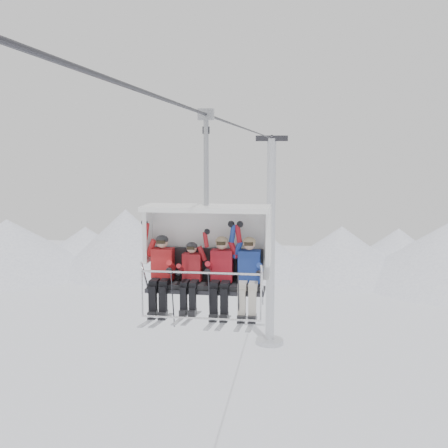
# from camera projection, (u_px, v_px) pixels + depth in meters

# --- Properties ---
(ridgeline) EXTENTS (72.00, 21.00, 7.00)m
(ridgeline) POSITION_uv_depth(u_px,v_px,m) (265.00, 248.00, 56.24)
(ridgeline) COLOR white
(ridgeline) RESTS_ON ground
(lift_tower_right) EXTENTS (2.00, 1.80, 13.48)m
(lift_tower_right) POSITION_uv_depth(u_px,v_px,m) (271.00, 257.00, 35.95)
(lift_tower_right) COLOR silver
(lift_tower_right) RESTS_ON ground
(haul_cable) EXTENTS (0.06, 50.00, 0.06)m
(haul_cable) POSITION_uv_depth(u_px,v_px,m) (224.00, 121.00, 13.35)
(haul_cable) COLOR #2C2C30
(haul_cable) RESTS_ON lift_tower_left
(chairlift_carrier) EXTENTS (2.50, 1.17, 3.98)m
(chairlift_carrier) POSITION_uv_depth(u_px,v_px,m) (208.00, 246.00, 11.30)
(chairlift_carrier) COLOR black
(chairlift_carrier) RESTS_ON haul_cable
(skier_far_left) EXTENTS (0.43, 1.69, 1.69)m
(skier_far_left) POSITION_uv_depth(u_px,v_px,m) (162.00, 271.00, 11.18)
(skier_far_left) COLOR red
(skier_far_left) RESTS_ON chairlift_carrier
(skier_center_left) EXTENTS (0.37, 1.69, 1.50)m
(skier_center_left) POSITION_uv_depth(u_px,v_px,m) (191.00, 275.00, 11.09)
(skier_center_left) COLOR #A81C23
(skier_center_left) RESTS_ON chairlift_carrier
(skier_center_right) EXTENTS (0.43, 1.69, 1.69)m
(skier_center_right) POSITION_uv_depth(u_px,v_px,m) (221.00, 273.00, 11.02)
(skier_center_right) COLOR #A61621
(skier_center_right) RESTS_ON chairlift_carrier
(skier_far_right) EXTENTS (0.43, 1.69, 1.69)m
(skier_far_right) POSITION_uv_depth(u_px,v_px,m) (249.00, 273.00, 10.94)
(skier_far_right) COLOR navy
(skier_far_right) RESTS_ON chairlift_carrier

